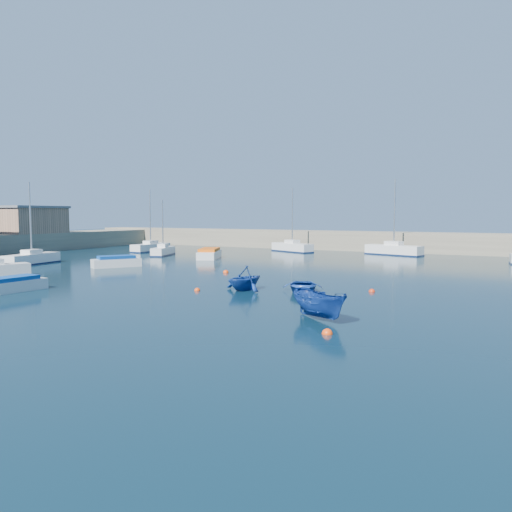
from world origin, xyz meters
The scene contains 18 objects.
ground centered at (0.00, 0.00, 0.00)m, with size 220.00×220.00×0.00m, color black.
back_wall centered at (0.00, 46.00, 1.30)m, with size 96.00×4.50×2.60m, color #79715C.
brick_shed_a centered at (-42.00, 24.00, 4.10)m, with size 6.00×8.00×3.40m, color #946F56.
sailboat_2 centered at (-26.35, 11.94, 0.59)m, with size 2.65×6.37×8.16m.
sailboat_3 centered at (-21.50, 26.57, 0.56)m, with size 2.90×5.16×6.71m.
sailboat_4 centered at (-27.08, 30.97, 0.57)m, with size 1.76×6.25×8.21m.
sailboat_5 centered at (-10.08, 39.35, 0.63)m, with size 6.56×4.22×8.47m.
sailboat_6 centered at (3.05, 40.30, 0.67)m, with size 7.24×3.80×9.22m.
motorboat_0 centered at (-12.25, -0.63, 0.46)m, with size 1.80×4.48×0.98m.
motorboat_1 centered at (-17.00, 13.90, 0.51)m, with size 3.66×4.60×1.09m.
motorboat_2 centered at (-14.39, 25.89, 0.54)m, with size 4.02×5.91×1.15m.
dinghy_center centered at (4.49, 7.90, 0.38)m, with size 2.65×3.71×0.77m, color navy.
dinghy_left centered at (0.73, 7.03, 0.80)m, with size 2.63×3.04×1.60m, color navy.
dinghy_right centered at (8.34, 0.74, 0.72)m, with size 1.41×3.74×1.45m, color navy.
buoy_0 centered at (-1.91, 5.39, 0.00)m, with size 0.39×0.39×0.39m, color #E73E0C.
buoy_1 centered at (8.34, 10.25, 0.00)m, with size 0.41×0.41×0.41m, color red.
buoy_3 centered at (-5.45, 14.81, 0.00)m, with size 0.50×0.50×0.50m, color #E73E0C.
buoy_5 centered at (9.65, -1.84, 0.00)m, with size 0.46×0.46×0.46m, color #E73E0C.
Camera 1 is at (16.61, -21.36, 5.01)m, focal length 35.00 mm.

